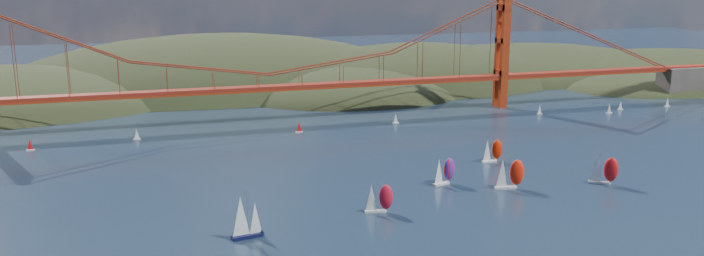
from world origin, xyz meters
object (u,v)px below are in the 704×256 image
(racer_1, at_px, (509,173))
(racer_rwb, at_px, (444,171))
(racer_2, at_px, (603,169))
(racer_3, at_px, (492,150))
(sloop_navy, at_px, (245,218))
(racer_0, at_px, (378,198))

(racer_1, relative_size, racer_rwb, 1.11)
(racer_1, relative_size, racer_2, 1.04)
(racer_2, height_order, racer_3, racer_2)
(sloop_navy, xyz_separation_m, racer_3, (96.90, 47.13, -1.25))
(racer_0, relative_size, racer_rwb, 0.96)
(racer_0, relative_size, racer_2, 0.90)
(sloop_navy, distance_m, racer_0, 40.22)
(sloop_navy, relative_size, racer_0, 1.36)
(sloop_navy, bearing_deg, racer_1, 0.39)
(sloop_navy, relative_size, racer_1, 1.18)
(racer_3, bearing_deg, racer_2, -62.54)
(racer_2, bearing_deg, racer_1, -154.81)
(racer_2, relative_size, racer_rwb, 1.07)
(racer_rwb, bearing_deg, racer_1, -46.21)
(racer_2, xyz_separation_m, racer_3, (-21.16, 34.92, -0.56))
(racer_1, height_order, racer_rwb, racer_1)
(racer_1, bearing_deg, racer_3, 80.03)
(racer_0, height_order, racer_2, racer_2)
(sloop_navy, xyz_separation_m, racer_rwb, (68.64, 27.32, -1.01))
(racer_0, bearing_deg, racer_rwb, 45.57)
(racer_2, distance_m, racer_rwb, 51.68)
(sloop_navy, height_order, racer_3, sloop_navy)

